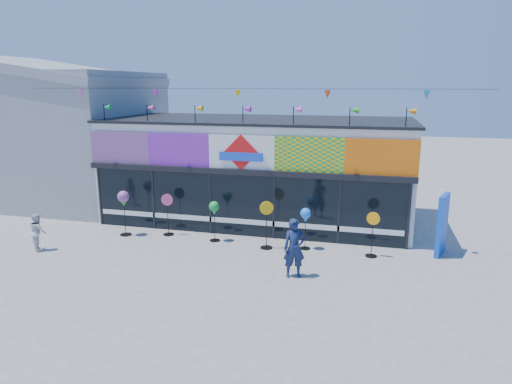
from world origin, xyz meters
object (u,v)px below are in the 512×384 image
(adult_man, at_px, (294,248))
(child, at_px, (38,232))
(spinner_0, at_px, (124,200))
(spinner_4, at_px, (306,216))
(spinner_1, at_px, (168,213))
(blue_sign, at_px, (442,225))
(spinner_2, at_px, (214,209))
(spinner_5, at_px, (372,233))
(spinner_3, at_px, (267,224))

(adult_man, distance_m, child, 8.70)
(spinner_0, distance_m, spinner_4, 6.65)
(spinner_1, bearing_deg, spinner_0, -164.87)
(blue_sign, relative_size, spinner_2, 1.38)
(child, bearing_deg, adult_man, -141.26)
(blue_sign, bearing_deg, spinner_5, -140.71)
(spinner_0, height_order, child, spinner_0)
(spinner_3, xyz_separation_m, spinner_5, (3.47, 0.08, -0.08))
(spinner_1, distance_m, spinner_5, 7.32)
(spinner_5, xyz_separation_m, adult_man, (-2.17, -2.19, 0.08))
(spinner_2, height_order, spinner_5, spinner_5)
(blue_sign, bearing_deg, spinner_4, -152.55)
(child, bearing_deg, spinner_5, -129.72)
(spinner_1, xyz_separation_m, spinner_4, (5.12, -0.24, 0.32))
(spinner_2, distance_m, adult_man, 4.05)
(spinner_0, height_order, spinner_5, spinner_0)
(spinner_5, relative_size, adult_man, 0.86)
(spinner_2, height_order, spinner_4, spinner_2)
(spinner_2, bearing_deg, child, -157.19)
(spinner_1, height_order, child, spinner_1)
(spinner_1, xyz_separation_m, child, (-3.56, -2.50, -0.19))
(spinner_1, bearing_deg, spinner_2, -6.47)
(spinner_4, height_order, spinner_5, spinner_5)
(spinner_3, height_order, spinner_5, spinner_3)
(blue_sign, height_order, spinner_1, blue_sign)
(spinner_5, bearing_deg, blue_sign, 19.74)
(adult_man, relative_size, child, 1.37)
(blue_sign, distance_m, spinner_0, 11.05)
(blue_sign, distance_m, spinner_1, 9.50)
(spinner_0, relative_size, spinner_3, 1.02)
(spinner_4, distance_m, spinner_5, 2.22)
(child, bearing_deg, spinner_3, -125.38)
(spinner_2, bearing_deg, spinner_0, -176.68)
(blue_sign, relative_size, spinner_1, 1.29)
(spinner_2, xyz_separation_m, spinner_3, (1.95, -0.28, -0.29))
(spinner_2, bearing_deg, spinner_1, 173.53)
(child, bearing_deg, spinner_4, -125.97)
(spinner_2, bearing_deg, spinner_3, -8.13)
(spinner_3, relative_size, spinner_4, 1.15)
(spinner_1, bearing_deg, spinner_4, -2.68)
(blue_sign, distance_m, spinner_3, 5.72)
(spinner_0, distance_m, spinner_2, 3.42)
(spinner_5, bearing_deg, spinner_2, 177.85)
(blue_sign, xyz_separation_m, spinner_5, (-2.18, -0.78, -0.22))
(blue_sign, relative_size, spinner_4, 1.40)
(blue_sign, height_order, child, blue_sign)
(spinner_2, distance_m, spinner_4, 3.23)
(spinner_0, height_order, spinner_4, spinner_0)
(spinner_2, bearing_deg, blue_sign, 4.36)
(spinner_0, bearing_deg, spinner_4, 1.48)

